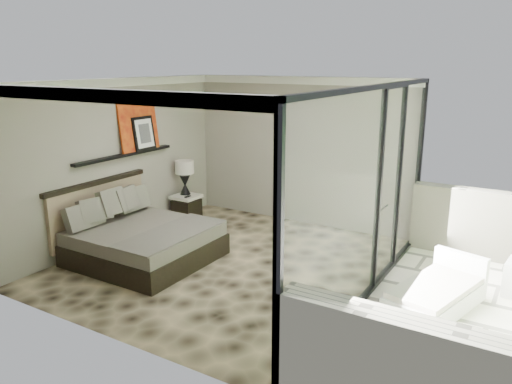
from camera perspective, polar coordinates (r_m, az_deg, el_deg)
The scene contains 13 objects.
floor at distance 7.92m, azimuth -3.32°, elevation -8.10°, with size 5.00×5.00×0.00m, color black.
ceiling at distance 7.31m, azimuth -3.65°, elevation 12.51°, with size 4.50×5.00×0.02m, color silver.
back_wall at distance 9.60m, azimuth 5.01°, elevation 4.64°, with size 4.50×0.02×2.80m, color gray.
left_wall at distance 8.93m, azimuth -15.42°, elevation 3.41°, with size 0.02×5.00×2.80m, color gray.
glass_wall at distance 6.51m, azimuth 13.05°, elevation -0.50°, with size 0.08×5.00×2.80m, color white.
terrace_slab at distance 6.78m, azimuth 24.79°, elevation -14.24°, with size 3.00×5.00×0.12m, color beige.
picture_ledge at distance 8.94m, azimuth -14.73°, elevation 4.12°, with size 0.12×2.20×0.05m, color black.
bed at distance 8.18m, azimuth -13.15°, elevation -5.22°, with size 2.03×1.97×1.12m.
nightstand at distance 9.97m, azimuth -7.94°, elevation -1.90°, with size 0.49×0.49×0.49m, color black.
table_lamp at distance 9.87m, azimuth -8.16°, elevation 2.17°, with size 0.37×0.37×0.67m.
abstract_canvas at distance 9.14m, azimuth -13.30°, elevation 7.45°, with size 0.04×0.90×0.90m, color #B34D0F.
framed_print at distance 9.17m, azimuth -12.70°, elevation 6.56°, with size 0.03×0.50×0.60m, color black.
lounger at distance 6.93m, azimuth 19.98°, elevation -10.88°, with size 1.08×1.60×0.57m.
Camera 1 is at (4.16, -6.00, 3.06)m, focal length 35.00 mm.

